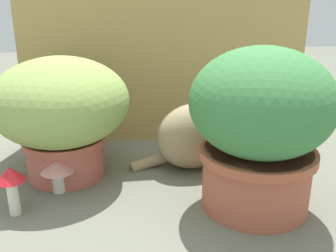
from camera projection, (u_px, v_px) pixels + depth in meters
ground_plane at (144, 196)px, 1.10m from camera, size 6.00×6.00×0.00m
cardboard_backdrop at (167, 17)px, 1.40m from camera, size 1.08×0.03×0.94m
grass_planter at (61, 110)px, 1.16m from camera, size 0.41×0.41×0.38m
leafy_planter at (260, 124)px, 0.98m from camera, size 0.37×0.37×0.43m
cat at (199, 132)px, 1.25m from camera, size 0.39×0.22×0.32m
mushroom_ornament_pink at (58, 168)px, 1.10m from camera, size 0.10×0.10×0.11m
mushroom_ornament_red at (11, 180)px, 0.98m from camera, size 0.08×0.08×0.14m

